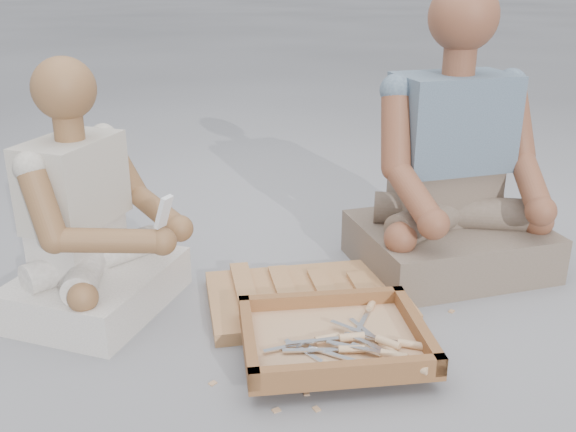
% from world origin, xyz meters
% --- Properties ---
extents(ground, '(60.00, 60.00, 0.00)m').
position_xyz_m(ground, '(0.00, 0.00, 0.00)').
color(ground, '#96969C').
rests_on(ground, ground).
extents(carved_panel, '(0.74, 0.62, 0.04)m').
position_xyz_m(carved_panel, '(0.02, 0.20, 0.02)').
color(carved_panel, olive).
rests_on(carved_panel, ground).
extents(tool_tray, '(0.60, 0.54, 0.07)m').
position_xyz_m(tool_tray, '(0.14, -0.10, 0.06)').
color(tool_tray, brown).
rests_on(tool_tray, carved_panel).
extents(chisel_0, '(0.06, 0.22, 0.02)m').
position_xyz_m(chisel_0, '(0.23, 0.08, 0.07)').
color(chisel_0, silver).
rests_on(chisel_0, tool_tray).
extents(chisel_1, '(0.20, 0.12, 0.02)m').
position_xyz_m(chisel_1, '(0.27, -0.12, 0.09)').
color(chisel_1, silver).
rests_on(chisel_1, tool_tray).
extents(chisel_2, '(0.21, 0.11, 0.02)m').
position_xyz_m(chisel_2, '(0.34, -0.22, 0.08)').
color(chisel_2, silver).
rests_on(chisel_2, tool_tray).
extents(chisel_3, '(0.22, 0.05, 0.02)m').
position_xyz_m(chisel_3, '(0.33, -0.11, 0.07)').
color(chisel_3, silver).
rests_on(chisel_3, tool_tray).
extents(chisel_4, '(0.22, 0.06, 0.02)m').
position_xyz_m(chisel_4, '(0.17, -0.17, 0.08)').
color(chisel_4, silver).
rests_on(chisel_4, tool_tray).
extents(chisel_5, '(0.22, 0.06, 0.02)m').
position_xyz_m(chisel_5, '(0.29, -0.19, 0.08)').
color(chisel_5, silver).
rests_on(chisel_5, tool_tray).
extents(chisel_6, '(0.20, 0.13, 0.02)m').
position_xyz_m(chisel_6, '(0.10, -0.13, 0.07)').
color(chisel_6, silver).
rests_on(chisel_6, tool_tray).
extents(chisel_7, '(0.21, 0.09, 0.02)m').
position_xyz_m(chisel_7, '(0.17, -0.12, 0.08)').
color(chisel_7, silver).
rests_on(chisel_7, tool_tray).
extents(chisel_8, '(0.19, 0.14, 0.02)m').
position_xyz_m(chisel_8, '(0.31, -0.19, 0.08)').
color(chisel_8, silver).
rests_on(chisel_8, tool_tray).
extents(chisel_9, '(0.15, 0.18, 0.02)m').
position_xyz_m(chisel_9, '(0.28, -0.12, 0.07)').
color(chisel_9, silver).
rests_on(chisel_9, tool_tray).
extents(chisel_10, '(0.18, 0.15, 0.02)m').
position_xyz_m(chisel_10, '(0.14, -0.24, 0.07)').
color(chisel_10, silver).
rests_on(chisel_10, tool_tray).
extents(chisel_11, '(0.21, 0.09, 0.02)m').
position_xyz_m(chisel_11, '(0.23, -0.22, 0.07)').
color(chisel_11, silver).
rests_on(chisel_11, tool_tray).
extents(wood_chip_0, '(0.02, 0.02, 0.00)m').
position_xyz_m(wood_chip_0, '(-0.12, -0.05, 0.00)').
color(wood_chip_0, tan).
rests_on(wood_chip_0, ground).
extents(wood_chip_1, '(0.02, 0.02, 0.00)m').
position_xyz_m(wood_chip_1, '(-0.15, 0.20, 0.00)').
color(wood_chip_1, tan).
rests_on(wood_chip_1, ground).
extents(wood_chip_2, '(0.02, 0.02, 0.00)m').
position_xyz_m(wood_chip_2, '(0.20, 0.16, 0.00)').
color(wood_chip_2, tan).
rests_on(wood_chip_2, ground).
extents(wood_chip_3, '(0.02, 0.02, 0.00)m').
position_xyz_m(wood_chip_3, '(0.40, 0.09, 0.00)').
color(wood_chip_3, tan).
rests_on(wood_chip_3, ground).
extents(wood_chip_4, '(0.02, 0.02, 0.00)m').
position_xyz_m(wood_chip_4, '(0.23, -0.04, 0.00)').
color(wood_chip_4, tan).
rests_on(wood_chip_4, ground).
extents(wood_chip_5, '(0.02, 0.02, 0.00)m').
position_xyz_m(wood_chip_5, '(0.21, -0.02, 0.00)').
color(wood_chip_5, tan).
rests_on(wood_chip_5, ground).
extents(wood_chip_6, '(0.02, 0.02, 0.00)m').
position_xyz_m(wood_chip_6, '(0.09, -0.28, 0.00)').
color(wood_chip_6, tan).
rests_on(wood_chip_6, ground).
extents(wood_chip_7, '(0.02, 0.02, 0.00)m').
position_xyz_m(wood_chip_7, '(0.32, 0.25, 0.00)').
color(wood_chip_7, tan).
rests_on(wood_chip_7, ground).
extents(wood_chip_8, '(0.02, 0.02, 0.00)m').
position_xyz_m(wood_chip_8, '(0.04, -0.13, 0.00)').
color(wood_chip_8, tan).
rests_on(wood_chip_8, ground).
extents(wood_chip_9, '(0.02, 0.02, 0.00)m').
position_xyz_m(wood_chip_9, '(0.03, -0.36, 0.00)').
color(wood_chip_9, tan).
rests_on(wood_chip_9, ground).
extents(wood_chip_10, '(0.02, 0.02, 0.00)m').
position_xyz_m(wood_chip_10, '(-0.16, -0.28, 0.00)').
color(wood_chip_10, tan).
rests_on(wood_chip_10, ground).
extents(wood_chip_11, '(0.02, 0.02, 0.00)m').
position_xyz_m(wood_chip_11, '(-0.06, -0.25, 0.00)').
color(wood_chip_11, tan).
rests_on(wood_chip_11, ground).
extents(wood_chip_12, '(0.02, 0.02, 0.00)m').
position_xyz_m(wood_chip_12, '(-0.14, 0.03, 0.00)').
color(wood_chip_12, tan).
rests_on(wood_chip_12, ground).
extents(wood_chip_13, '(0.02, 0.02, 0.00)m').
position_xyz_m(wood_chip_13, '(0.12, -0.34, 0.00)').
color(wood_chip_13, tan).
rests_on(wood_chip_13, ground).
extents(wood_chip_14, '(0.02, 0.02, 0.00)m').
position_xyz_m(wood_chip_14, '(0.49, 0.22, 0.00)').
color(wood_chip_14, tan).
rests_on(wood_chip_14, ground).
extents(wood_chip_15, '(0.02, 0.02, 0.00)m').
position_xyz_m(wood_chip_15, '(-0.02, -0.05, 0.00)').
color(wood_chip_15, tan).
rests_on(wood_chip_15, ground).
extents(craftsman, '(0.57, 0.57, 0.80)m').
position_xyz_m(craftsman, '(-0.64, 0.06, 0.27)').
color(craftsman, silver).
rests_on(craftsman, ground).
extents(companion, '(0.80, 0.74, 1.00)m').
position_xyz_m(companion, '(0.48, 0.58, 0.33)').
color(companion, '#705E51').
rests_on(companion, ground).
extents(mobile_phone, '(0.06, 0.05, 0.10)m').
position_xyz_m(mobile_phone, '(-0.36, -0.03, 0.38)').
color(mobile_phone, silver).
rests_on(mobile_phone, craftsman).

